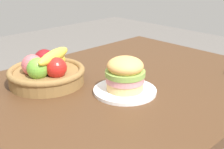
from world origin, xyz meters
TOP-DOWN VIEW (x-y plane):
  - dining_table at (0.00, 0.00)m, footprint 1.40×0.90m
  - plate at (0.03, -0.07)m, footprint 0.22×0.22m
  - sandwich at (0.03, -0.07)m, footprint 0.14×0.14m
  - fruit_basket at (-0.12, 0.20)m, footprint 0.29×0.29m

SIDE VIEW (x-z plane):
  - dining_table at x=0.00m, z-range 0.27..1.02m
  - plate at x=0.03m, z-range 0.75..0.76m
  - fruit_basket at x=-0.12m, z-range 0.73..0.87m
  - sandwich at x=0.03m, z-range 0.76..0.88m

